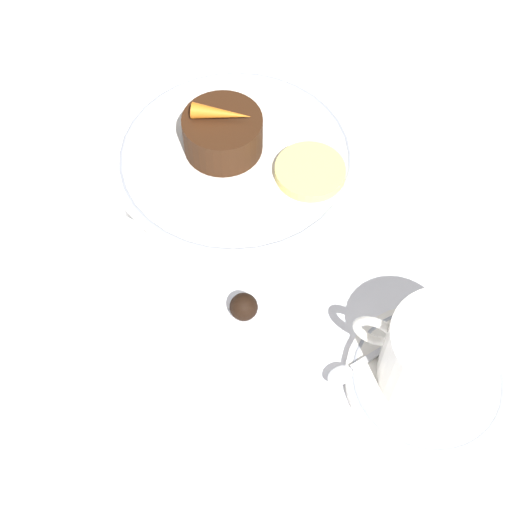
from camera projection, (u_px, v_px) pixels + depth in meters
ground_plane at (215, 200)px, 0.67m from camera, size 3.00×3.00×0.00m
dinner_plate at (235, 158)px, 0.69m from camera, size 0.24×0.24×0.01m
saucer at (427, 380)px, 0.57m from camera, size 0.13×0.13×0.01m
coffee_cup at (439, 355)px, 0.54m from camera, size 0.11×0.09×0.07m
spoon at (376, 354)px, 0.58m from camera, size 0.08×0.10×0.00m
wine_glass at (106, 278)px, 0.55m from camera, size 0.08×0.08×0.10m
fork at (78, 106)px, 0.74m from camera, size 0.05×0.19×0.01m
dessert_cake at (223, 134)px, 0.68m from camera, size 0.08×0.08×0.04m
carrot_garnish at (222, 114)px, 0.65m from camera, size 0.06×0.03×0.02m
pineapple_slice at (310, 171)px, 0.67m from camera, size 0.07×0.07×0.01m
chocolate_truffle at (244, 307)px, 0.60m from camera, size 0.02×0.02×0.02m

